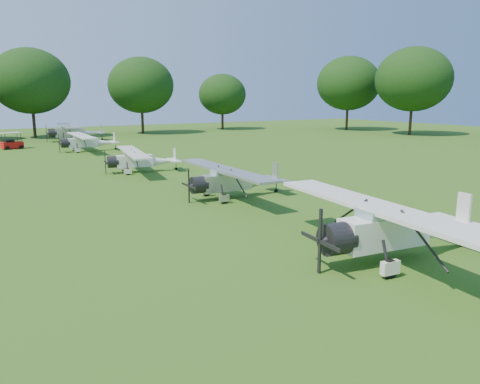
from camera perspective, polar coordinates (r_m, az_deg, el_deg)
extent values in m
plane|color=#275515|center=(22.71, 2.83, -3.65)|extent=(160.00, 160.00, 0.00)
cylinder|color=black|center=(79.27, 20.08, 8.36)|extent=(0.44, 0.44, 4.99)
ellipsoid|color=black|center=(79.24, 20.39, 12.76)|extent=(11.65, 11.65, 9.90)
cylinder|color=black|center=(87.99, 12.91, 8.95)|extent=(0.44, 0.44, 4.81)
ellipsoid|color=black|center=(87.95, 13.08, 12.78)|extent=(11.23, 11.23, 9.55)
cylinder|color=black|center=(87.39, -2.15, 8.85)|extent=(0.44, 0.44, 3.70)
ellipsoid|color=black|center=(87.30, -2.17, 11.81)|extent=(8.63, 8.63, 7.34)
cylinder|color=black|center=(79.03, -11.81, 8.62)|extent=(0.44, 0.44, 4.51)
ellipsoid|color=black|center=(78.96, -11.97, 12.62)|extent=(10.52, 10.52, 8.94)
cylinder|color=black|center=(75.61, -23.82, 7.86)|extent=(0.44, 0.44, 4.74)
ellipsoid|color=black|center=(75.56, -24.19, 12.23)|extent=(11.05, 11.05, 9.39)
cube|color=silver|center=(17.79, 17.13, -4.65)|extent=(3.57, 1.43, 1.14)
cone|color=silver|center=(19.86, 23.45, -3.92)|extent=(3.13, 1.33, 0.98)
cube|color=#8CA5B2|center=(17.57, 16.98, -2.83)|extent=(1.84, 1.19, 0.60)
cylinder|color=black|center=(16.53, 11.75, -5.61)|extent=(1.10, 1.24, 1.13)
cube|color=black|center=(16.13, 9.72, -5.96)|extent=(0.08, 0.14, 2.28)
cube|color=silver|center=(17.51, 17.03, -1.97)|extent=(2.91, 11.61, 0.15)
cube|color=silver|center=(20.54, 25.60, -2.05)|extent=(0.18, 0.61, 1.41)
cube|color=silver|center=(20.57, 25.29, -3.41)|extent=(1.27, 3.13, 0.10)
cylinder|color=black|center=(16.53, 17.83, -8.91)|extent=(0.67, 0.25, 0.65)
cylinder|color=black|center=(18.49, 12.15, -6.42)|extent=(0.67, 0.25, 0.65)
cylinder|color=black|center=(20.97, 25.47, -5.71)|extent=(0.27, 0.12, 0.26)
cube|color=#B5B5B9|center=(27.66, -1.70, 1.21)|extent=(3.03, 0.99, 0.99)
cone|color=#B5B5B9|center=(28.93, 2.75, 1.38)|extent=(2.66, 0.93, 0.85)
cube|color=#8CA5B2|center=(27.53, -1.88, 2.25)|extent=(1.53, 0.91, 0.52)
cylinder|color=black|center=(26.89, -5.06, 0.87)|extent=(0.88, 1.00, 0.98)
cube|color=black|center=(26.65, -6.26, 0.75)|extent=(0.06, 0.11, 1.97)
cube|color=#B5B5B9|center=(27.49, -1.88, 2.73)|extent=(1.69, 9.99, 0.13)
cube|color=#B5B5B9|center=(29.36, 4.31, 2.44)|extent=(0.11, 0.52, 1.22)
cube|color=#B5B5B9|center=(29.38, 4.15, 1.61)|extent=(0.89, 2.65, 0.08)
cylinder|color=black|center=(26.44, -1.94, -0.84)|extent=(0.57, 0.17, 0.56)
cylinder|color=black|center=(28.49, -4.13, 0.05)|extent=(0.57, 0.17, 0.56)
cylinder|color=black|center=(29.62, 4.43, 0.15)|extent=(0.23, 0.08, 0.23)
cube|color=silver|center=(38.24, -12.73, 3.72)|extent=(2.93, 1.32, 0.93)
cone|color=silver|center=(38.69, -9.22, 3.74)|extent=(2.58, 1.21, 0.80)
cube|color=#8CA5B2|center=(38.17, -12.90, 4.44)|extent=(1.54, 1.05, 0.49)
cylinder|color=black|center=(38.03, -15.24, 3.56)|extent=(0.94, 1.04, 0.92)
cube|color=black|center=(37.97, -16.10, 3.50)|extent=(0.07, 0.11, 1.86)
cube|color=silver|center=(38.14, -12.91, 4.77)|extent=(2.88, 9.46, 0.12)
cube|color=silver|center=(38.83, -7.97, 4.47)|extent=(0.17, 0.49, 1.15)
cube|color=silver|center=(38.86, -8.08, 3.88)|extent=(1.17, 2.57, 0.08)
cylinder|color=black|center=(37.15, -13.50, 2.43)|extent=(0.55, 0.23, 0.53)
cylinder|color=black|center=(39.32, -13.96, 2.89)|extent=(0.55, 0.23, 0.53)
cylinder|color=black|center=(39.00, -7.79, 2.82)|extent=(0.22, 0.11, 0.21)
cube|color=silver|center=(54.64, -18.65, 5.75)|extent=(3.08, 1.02, 1.00)
cone|color=silver|center=(55.18, -16.01, 5.80)|extent=(2.69, 0.96, 0.86)
cube|color=#8CA5B2|center=(54.58, -18.78, 6.28)|extent=(1.55, 0.93, 0.52)
cylinder|color=black|center=(54.34, -20.53, 5.59)|extent=(0.89, 1.02, 0.99)
cube|color=black|center=(54.25, -21.17, 5.54)|extent=(0.06, 0.12, 2.00)
cube|color=silver|center=(54.56, -18.80, 6.53)|extent=(1.77, 10.13, 0.13)
cube|color=silver|center=(55.36, -15.08, 6.37)|extent=(0.12, 0.53, 1.24)
cube|color=silver|center=(55.37, -15.15, 5.92)|extent=(0.91, 2.69, 0.09)
cylinder|color=black|center=(53.41, -19.16, 4.82)|extent=(0.58, 0.17, 0.57)
cylinder|color=black|center=(55.74, -19.60, 5.05)|extent=(0.58, 0.17, 0.57)
cylinder|color=black|center=(55.50, -14.92, 5.12)|extent=(0.23, 0.08, 0.23)
cube|color=#B5B5B9|center=(67.84, -20.09, 6.82)|extent=(3.68, 1.38, 1.18)
cone|color=#B5B5B9|center=(68.26, -17.53, 6.87)|extent=(3.23, 1.28, 1.01)
cube|color=#8CA5B2|center=(67.78, -20.22, 7.33)|extent=(1.89, 1.19, 0.62)
cylinder|color=black|center=(67.63, -21.90, 6.68)|extent=(1.11, 1.25, 1.17)
cube|color=black|center=(67.58, -22.52, 6.63)|extent=(0.08, 0.14, 2.37)
cube|color=#B5B5B9|center=(67.77, -20.24, 7.57)|extent=(2.66, 12.04, 0.16)
cube|color=#B5B5B9|center=(68.40, -16.63, 7.40)|extent=(0.17, 0.63, 1.46)
cube|color=#B5B5B9|center=(68.42, -16.69, 6.97)|extent=(1.23, 3.22, 0.10)
cylinder|color=black|center=(66.41, -20.67, 5.96)|extent=(0.69, 0.24, 0.68)
cylinder|color=black|center=(69.20, -20.92, 6.14)|extent=(0.69, 0.24, 0.68)
cylinder|color=black|center=(68.53, -16.46, 6.21)|extent=(0.28, 0.11, 0.27)
cube|color=red|center=(60.49, -26.04, 5.17)|extent=(2.48, 1.73, 0.72)
cube|color=black|center=(60.35, -26.35, 5.53)|extent=(1.16, 1.31, 0.46)
cube|color=silver|center=(60.38, -26.15, 6.49)|extent=(2.40, 1.81, 0.08)
cylinder|color=black|center=(59.67, -26.50, 4.83)|extent=(0.47, 0.25, 0.45)
cylinder|color=black|center=(60.86, -26.90, 4.91)|extent=(0.47, 0.25, 0.45)
cylinder|color=black|center=(60.17, -25.13, 5.00)|extent=(0.47, 0.25, 0.45)
cylinder|color=black|center=(61.36, -25.54, 5.07)|extent=(0.47, 0.25, 0.45)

